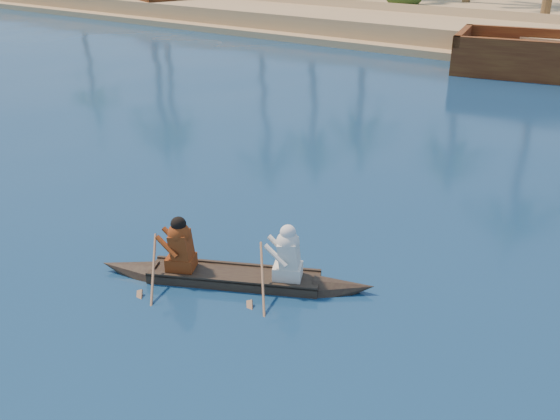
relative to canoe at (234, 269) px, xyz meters
The scene contains 2 objects.
canoe is the anchor object (origin of this frame).
barge_left 40.89m from the canoe, 138.25° to the left, with size 12.41×7.83×1.96m.
Camera 1 is at (-1.59, -8.03, 6.10)m, focal length 40.00 mm.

